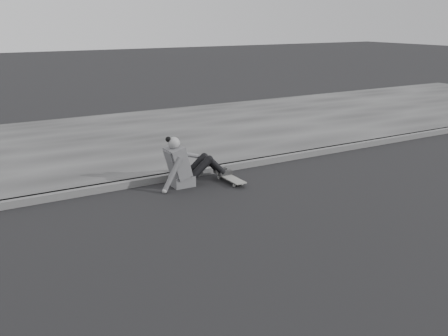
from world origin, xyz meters
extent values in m
plane|color=black|center=(0.00, 0.00, 0.00)|extent=(80.00, 80.00, 0.00)
cube|color=#545454|center=(0.00, 2.58, 0.06)|extent=(24.00, 0.16, 0.12)
cube|color=#3D3D3D|center=(0.00, 5.60, 0.06)|extent=(24.00, 6.00, 0.12)
cylinder|color=gray|center=(-2.27, 1.69, 0.03)|extent=(0.03, 0.05, 0.05)
cylinder|color=gray|center=(-2.12, 1.69, 0.03)|extent=(0.03, 0.05, 0.05)
cylinder|color=gray|center=(-2.27, 2.21, 0.03)|extent=(0.03, 0.05, 0.05)
cylinder|color=gray|center=(-2.12, 2.21, 0.03)|extent=(0.03, 0.05, 0.05)
cube|color=#2F2F32|center=(-2.20, 1.69, 0.06)|extent=(0.16, 0.04, 0.03)
cube|color=#2F2F32|center=(-2.20, 2.21, 0.06)|extent=(0.16, 0.04, 0.03)
cube|color=slate|center=(-2.20, 1.95, 0.08)|extent=(0.20, 0.78, 0.02)
cube|color=#555558|center=(-3.00, 2.20, 0.09)|extent=(0.36, 0.34, 0.18)
cube|color=#555558|center=(-3.07, 2.20, 0.43)|extent=(0.37, 0.40, 0.57)
cube|color=#555558|center=(-3.20, 2.20, 0.55)|extent=(0.14, 0.30, 0.20)
cylinder|color=gray|center=(-3.12, 2.20, 0.67)|extent=(0.09, 0.09, 0.08)
sphere|color=gray|center=(-3.13, 2.20, 0.76)|extent=(0.20, 0.20, 0.20)
sphere|color=black|center=(-3.22, 2.22, 0.83)|extent=(0.09, 0.09, 0.09)
cylinder|color=black|center=(-2.68, 2.11, 0.28)|extent=(0.43, 0.13, 0.39)
cylinder|color=black|center=(-2.68, 2.29, 0.28)|extent=(0.43, 0.13, 0.39)
cylinder|color=black|center=(-2.38, 2.11, 0.28)|extent=(0.35, 0.11, 0.36)
cylinder|color=black|center=(-2.38, 2.29, 0.28)|extent=(0.35, 0.11, 0.36)
sphere|color=black|center=(-2.52, 2.11, 0.42)|extent=(0.13, 0.13, 0.13)
sphere|color=black|center=(-2.52, 2.29, 0.42)|extent=(0.13, 0.13, 0.13)
cube|color=#272727|center=(-2.20, 2.11, 0.12)|extent=(0.24, 0.08, 0.07)
cube|color=#272727|center=(-2.20, 2.29, 0.12)|extent=(0.24, 0.08, 0.07)
cylinder|color=#555558|center=(-3.27, 1.99, 0.29)|extent=(0.38, 0.08, 0.58)
sphere|color=gray|center=(-3.42, 1.98, 0.04)|extent=(0.08, 0.08, 0.08)
cylinder|color=#555558|center=(-2.83, 2.36, 0.49)|extent=(0.48, 0.08, 0.21)
camera|label=1|loc=(-6.42, -5.09, 2.73)|focal=40.00mm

